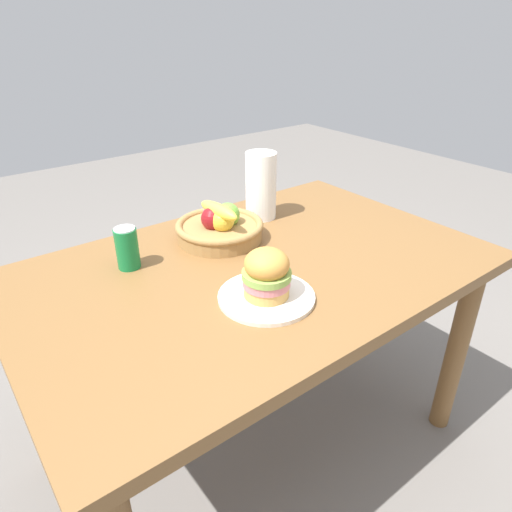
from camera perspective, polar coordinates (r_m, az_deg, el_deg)
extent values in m
plane|color=slate|center=(1.85, -0.04, -21.76)|extent=(8.00, 8.00, 0.00)
cube|color=brown|center=(1.38, -0.05, -1.73)|extent=(1.40, 0.90, 0.04)
cylinder|color=brown|center=(1.81, 23.75, -10.64)|extent=(0.07, 0.07, 0.71)
cylinder|color=brown|center=(1.70, -25.88, -14.04)|extent=(0.07, 0.07, 0.71)
cylinder|color=brown|center=(2.16, 7.07, -1.56)|extent=(0.07, 0.07, 0.71)
cylinder|color=silver|center=(1.20, 1.30, -5.09)|extent=(0.26, 0.26, 0.01)
cylinder|color=tan|center=(1.19, 1.31, -4.25)|extent=(0.12, 0.12, 0.03)
cylinder|color=#C67075|center=(1.18, 1.32, -3.18)|extent=(0.12, 0.12, 0.02)
cylinder|color=#84A84C|center=(1.17, 1.34, -2.34)|extent=(0.13, 0.13, 0.02)
ellipsoid|color=gold|center=(1.15, 1.35, -1.00)|extent=(0.12, 0.12, 0.08)
cylinder|color=#147238|center=(1.38, -15.77, 0.90)|extent=(0.07, 0.07, 0.12)
cylinder|color=silver|center=(1.35, -16.11, 3.28)|extent=(0.06, 0.06, 0.00)
cylinder|color=#9E7542|center=(1.52, -4.54, 2.99)|extent=(0.28, 0.28, 0.05)
torus|color=#9E7542|center=(1.51, -4.57, 3.85)|extent=(0.29, 0.29, 0.02)
sphere|color=#6BAD38|center=(1.51, -3.53, 5.16)|extent=(0.08, 0.08, 0.08)
sphere|color=#D16066|center=(1.51, -5.14, 5.17)|extent=(0.08, 0.08, 0.08)
sphere|color=maroon|center=(1.49, -5.39, 4.67)|extent=(0.08, 0.08, 0.08)
sphere|color=gold|center=(1.47, -4.20, 4.50)|extent=(0.08, 0.08, 0.08)
ellipsoid|color=yellow|center=(1.47, -4.72, 5.68)|extent=(0.07, 0.18, 0.06)
cylinder|color=white|center=(1.65, 0.62, 8.74)|extent=(0.11, 0.11, 0.24)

